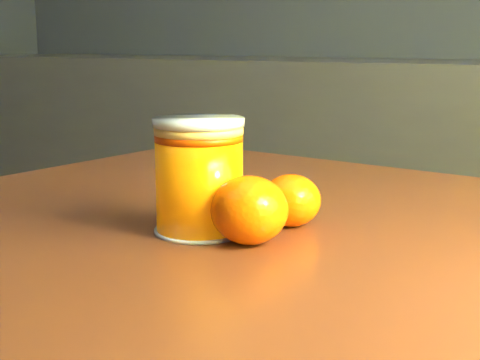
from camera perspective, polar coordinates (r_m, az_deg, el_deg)
The scene contains 5 objects.
kitchen_counter at distance 2.37m, azimuth 4.81°, elevation -0.70°, with size 3.15×0.60×0.90m, color #48474C.
table at distance 0.67m, azimuth 8.82°, elevation -12.98°, with size 1.05×0.75×0.77m.
juice_glass at distance 0.63m, azimuth -3.50°, elevation 0.30°, with size 0.09×0.09×0.11m.
orange_front at distance 0.60m, azimuth 0.80°, elevation -2.58°, with size 0.07×0.07×0.06m, color #FF5F05.
orange_back at distance 0.66m, azimuth 4.39°, elevation -1.74°, with size 0.06×0.06×0.05m, color #FF5F05.
Camera 1 is at (1.16, -0.55, 0.95)m, focal length 50.00 mm.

